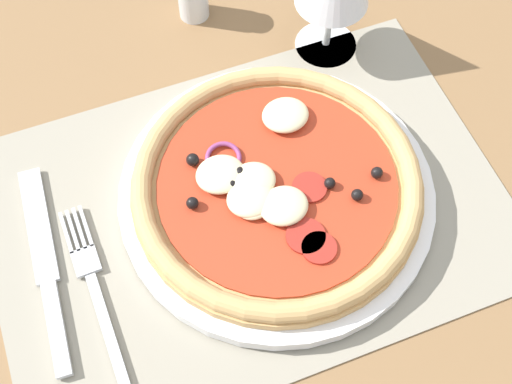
# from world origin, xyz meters

# --- Properties ---
(ground_plane) EXTENTS (1.90, 1.40, 0.02)m
(ground_plane) POSITION_xyz_m (0.00, 0.00, -0.01)
(ground_plane) COLOR olive
(placemat) EXTENTS (0.46, 0.32, 0.00)m
(placemat) POSITION_xyz_m (0.00, 0.00, 0.00)
(placemat) COLOR gray
(placemat) RESTS_ON ground_plane
(plate) EXTENTS (0.28, 0.28, 0.01)m
(plate) POSITION_xyz_m (0.03, 0.00, 0.01)
(plate) COLOR white
(plate) RESTS_ON placemat
(pizza) EXTENTS (0.26, 0.26, 0.03)m
(pizza) POSITION_xyz_m (0.03, 0.00, 0.03)
(pizza) COLOR tan
(pizza) RESTS_ON plate
(fork) EXTENTS (0.02, 0.18, 0.00)m
(fork) POSITION_xyz_m (-0.15, -0.03, 0.01)
(fork) COLOR silver
(fork) RESTS_ON placemat
(knife) EXTENTS (0.03, 0.20, 0.01)m
(knife) POSITION_xyz_m (-0.18, 0.01, 0.01)
(knife) COLOR silver
(knife) RESTS_ON placemat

